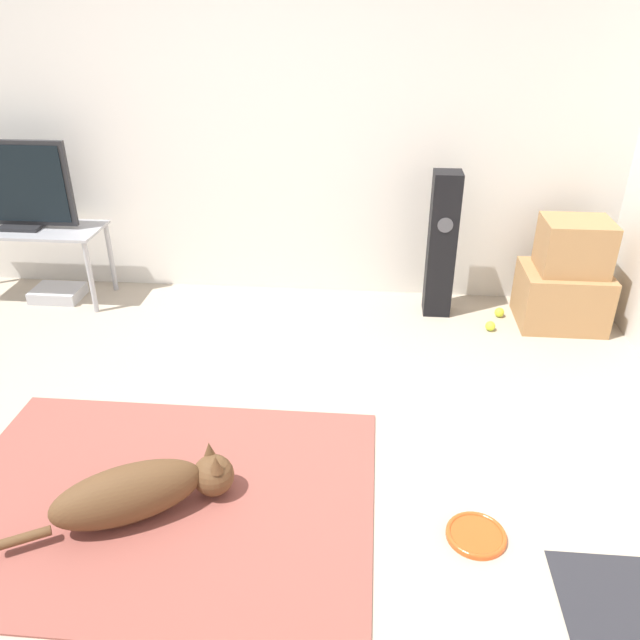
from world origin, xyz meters
TOP-DOWN VIEW (x-y plane):
  - ground_plane at (0.00, 0.00)m, footprint 12.00×12.00m
  - wall_back at (0.00, 2.10)m, footprint 8.00×0.06m
  - area_rug at (-0.02, -0.19)m, footprint 1.91×1.40m
  - dog at (-0.05, -0.29)m, footprint 0.88×0.55m
  - frisbee at (1.36, -0.29)m, footprint 0.25×0.25m
  - cardboard_box_lower at (2.17, 1.69)m, footprint 0.56×0.46m
  - cardboard_box_upper at (2.19, 1.69)m, footprint 0.43×0.35m
  - floor_speaker at (1.35, 1.78)m, footprint 0.18×0.19m
  - tv_stand at (-1.56, 1.75)m, footprint 1.08×0.43m
  - tv at (-1.56, 1.76)m, footprint 0.80×0.20m
  - tennis_ball_by_boxes at (1.79, 1.74)m, footprint 0.07×0.07m
  - tennis_ball_near_speaker at (1.69, 1.53)m, footprint 0.07×0.07m
  - game_console at (-1.41, 1.75)m, footprint 0.35×0.27m

SIDE VIEW (x-z plane):
  - ground_plane at x=0.00m, z-range 0.00..0.00m
  - area_rug at x=-0.02m, z-range 0.00..0.01m
  - frisbee at x=1.36m, z-range 0.00..0.03m
  - tennis_ball_by_boxes at x=1.79m, z-range 0.00..0.07m
  - tennis_ball_near_speaker at x=1.69m, z-range 0.00..0.07m
  - game_console at x=-1.41m, z-range 0.00..0.08m
  - dog at x=-0.05m, z-range 0.01..0.27m
  - cardboard_box_lower at x=2.17m, z-range 0.00..0.39m
  - tv_stand at x=-1.56m, z-range 0.20..0.74m
  - floor_speaker at x=1.35m, z-range 0.00..1.00m
  - cardboard_box_upper at x=2.19m, z-range 0.39..0.73m
  - tv at x=-1.56m, z-range 0.54..1.14m
  - wall_back at x=0.00m, z-range 0.00..2.55m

